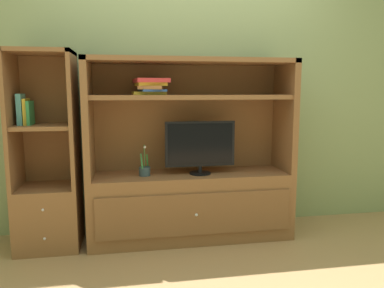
{
  "coord_description": "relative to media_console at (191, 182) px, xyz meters",
  "views": [
    {
      "loc": [
        -0.5,
        -2.53,
        1.23
      ],
      "look_at": [
        0.0,
        0.35,
        0.8
      ],
      "focal_mm": 34.47,
      "sensor_mm": 36.0,
      "label": 1
    }
  ],
  "objects": [
    {
      "name": "ground_plane",
      "position": [
        0.0,
        -0.41,
        -0.47
      ],
      "size": [
        8.0,
        8.0,
        0.0
      ],
      "primitive_type": "plane",
      "color": "tan"
    },
    {
      "name": "painted_rear_wall",
      "position": [
        0.0,
        0.34,
        0.93
      ],
      "size": [
        6.0,
        0.1,
        2.8
      ],
      "primitive_type": "cube",
      "color": "#8C9E6B",
      "rests_on": "ground_plane"
    },
    {
      "name": "media_console",
      "position": [
        0.0,
        0.0,
        0.0
      ],
      "size": [
        1.66,
        0.48,
        1.47
      ],
      "color": "brown",
      "rests_on": "ground_plane"
    },
    {
      "name": "tv_monitor",
      "position": [
        0.07,
        -0.05,
        0.31
      ],
      "size": [
        0.57,
        0.17,
        0.43
      ],
      "color": "black",
      "rests_on": "media_console"
    },
    {
      "name": "potted_plant",
      "position": [
        -0.38,
        -0.04,
        0.12
      ],
      "size": [
        0.09,
        0.1,
        0.25
      ],
      "color": "#384C56",
      "rests_on": "media_console"
    },
    {
      "name": "magazine_stack",
      "position": [
        -0.32,
        -0.01,
        0.79
      ],
      "size": [
        0.29,
        0.35,
        0.12
      ],
      "color": "gold",
      "rests_on": "media_console"
    },
    {
      "name": "bookshelf_tall",
      "position": [
        -1.13,
        0.0,
        0.03
      ],
      "size": [
        0.47,
        0.42,
        1.52
      ],
      "color": "brown",
      "rests_on": "ground_plane"
    },
    {
      "name": "upright_book_row",
      "position": [
        -1.26,
        -0.01,
        0.6
      ],
      "size": [
        0.09,
        0.16,
        0.23
      ],
      "color": "teal",
      "rests_on": "bookshelf_tall"
    }
  ]
}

